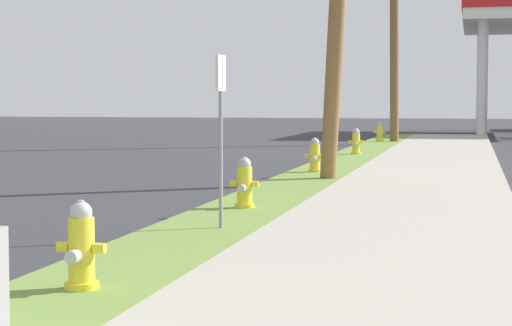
# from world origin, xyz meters

# --- Properties ---
(fire_hydrant_nearest) EXTENTS (0.42, 0.38, 0.74)m
(fire_hydrant_nearest) POSITION_xyz_m (0.75, 3.94, 0.45)
(fire_hydrant_nearest) COLOR yellow
(fire_hydrant_nearest) RESTS_ON grass_verge
(fire_hydrant_second) EXTENTS (0.42, 0.38, 0.74)m
(fire_hydrant_second) POSITION_xyz_m (0.70, 10.06, 0.45)
(fire_hydrant_second) COLOR yellow
(fire_hydrant_second) RESTS_ON grass_verge
(fire_hydrant_third) EXTENTS (0.42, 0.37, 0.74)m
(fire_hydrant_third) POSITION_xyz_m (0.61, 17.07, 0.45)
(fire_hydrant_third) COLOR yellow
(fire_hydrant_third) RESTS_ON grass_verge
(fire_hydrant_fourth) EXTENTS (0.42, 0.37, 0.74)m
(fire_hydrant_fourth) POSITION_xyz_m (0.70, 23.94, 0.45)
(fire_hydrant_fourth) COLOR yellow
(fire_hydrant_fourth) RESTS_ON grass_verge
(fire_hydrant_fifth) EXTENTS (0.42, 0.38, 0.74)m
(fire_hydrant_fifth) POSITION_xyz_m (0.60, 32.26, 0.45)
(fire_hydrant_fifth) COLOR yellow
(fire_hydrant_fifth) RESTS_ON grass_verge
(utility_pole_background) EXTENTS (0.84, 1.25, 9.75)m
(utility_pole_background) POSITION_xyz_m (1.08, 32.43, 5.08)
(utility_pole_background) COLOR brown
(utility_pole_background) RESTS_ON grass_verge
(street_sign_post) EXTENTS (0.05, 0.36, 2.12)m
(street_sign_post) POSITION_xyz_m (0.92, 7.89, 1.63)
(street_sign_post) COLOR gray
(street_sign_post) RESTS_ON grass_verge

